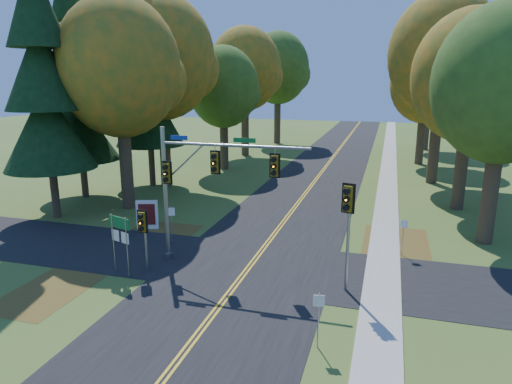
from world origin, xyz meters
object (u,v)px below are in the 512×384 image
(traffic_mast, at_px, (199,178))
(route_sign_cluster, at_px, (120,233))
(east_signal_pole, at_px, (348,211))
(info_kiosk, at_px, (147,215))

(traffic_mast, bearing_deg, route_sign_cluster, -140.81)
(traffic_mast, relative_size, east_signal_pole, 1.53)
(traffic_mast, bearing_deg, east_signal_pole, -10.09)
(traffic_mast, height_order, info_kiosk, traffic_mast)
(east_signal_pole, height_order, info_kiosk, east_signal_pole)
(traffic_mast, bearing_deg, info_kiosk, 142.96)
(traffic_mast, distance_m, info_kiosk, 7.26)
(traffic_mast, relative_size, route_sign_cluster, 2.55)
(traffic_mast, distance_m, route_sign_cluster, 4.38)
(traffic_mast, relative_size, info_kiosk, 4.12)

